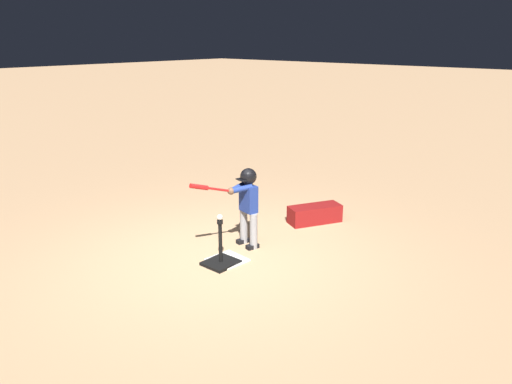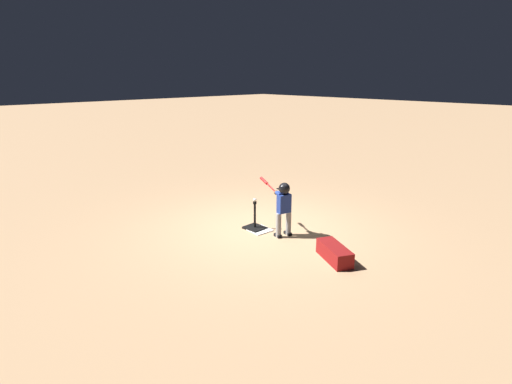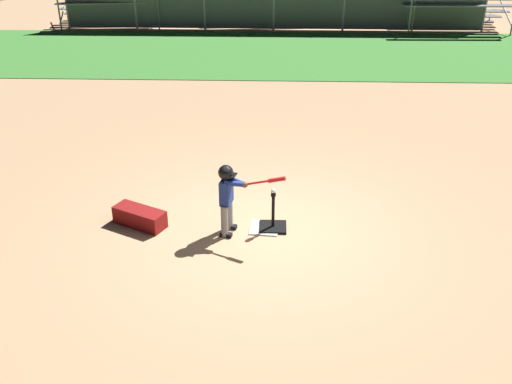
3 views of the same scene
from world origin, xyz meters
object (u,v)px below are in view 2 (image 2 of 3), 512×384
object	(u,v)px
batter_child	(283,202)
equipment_bag	(334,253)
baseball	(255,200)
batting_tee	(255,225)

from	to	relation	value
batter_child	equipment_bag	bearing A→B (deg)	172.59
batter_child	baseball	size ratio (longest dim) A/B	15.30
equipment_bag	baseball	bearing A→B (deg)	26.28
batting_tee	baseball	xyz separation A→B (m)	(0.00, 0.00, 0.57)
batter_child	equipment_bag	size ratio (longest dim) A/B	1.35
batting_tee	equipment_bag	distance (m)	2.08
batting_tee	equipment_bag	size ratio (longest dim) A/B	0.73
batter_child	equipment_bag	world-z (taller)	batter_child
batter_child	baseball	world-z (taller)	batter_child
batter_child	equipment_bag	distance (m)	1.54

